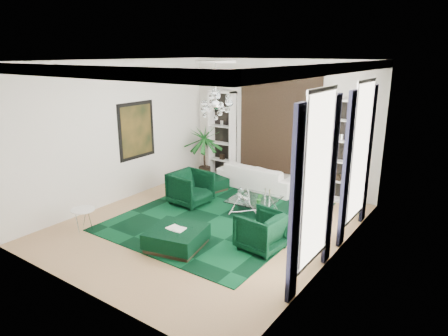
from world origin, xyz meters
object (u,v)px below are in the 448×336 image
Objects in this scene: sofa at (259,176)px; armchair_right at (262,231)px; side_table at (84,220)px; palm at (204,146)px; ottoman_front at (177,238)px; coffee_table at (254,206)px; ottoman_side at (209,184)px; armchair_left at (191,188)px.

armchair_right is at bearing 124.15° from sofa.
palm is (-0.21, 4.82, 0.81)m from side_table.
armchair_right is 1.67× the size of side_table.
ottoman_front is 5.01m from palm.
ottoman_front is 2.02× the size of side_table.
coffee_table is at bearing 81.88° from ottoman_front.
ottoman_side is (-3.11, 2.33, -0.22)m from armchair_right.
ottoman_side is at bearing 14.90° from armchair_left.
palm is (-2.89, 1.70, 0.87)m from coffee_table.
side_table is (-3.79, -1.57, -0.15)m from armchair_right.
armchair_left is at bearing -106.06° from armchair_right.
armchair_left reaches higher than coffee_table.
armchair_left is 1.10× the size of armchair_right.
sofa is 2.32× the size of ottoman_front.
coffee_table is 1.34× the size of ottoman_side.
palm is (-0.89, 0.93, 0.88)m from ottoman_side.
side_table is at bearing -165.96° from ottoman_front.
ottoman_side is 0.40× the size of palm.
coffee_table is 3.46m from palm.
side_table reaches higher than ottoman_side.
sofa is 2.35m from armchair_left.
armchair_right is 0.42× the size of palm.
armchair_right is (2.00, -3.33, 0.04)m from sofa.
armchair_left is at bearing -61.47° from palm.
armchair_right reaches higher than ottoman_side.
ottoman_side is (-2.00, 0.77, -0.01)m from coffee_table.
armchair_left is at bearing 71.87° from sofa.
palm is at bearing 120.73° from ottoman_front.
armchair_right is 1.79m from ottoman_front.
side_table is (-2.31, -0.58, 0.04)m from ottoman_front.
ottoman_side is at bearing -120.99° from armchair_right.
coffee_table is 1.05× the size of ottoman_front.
side_table is at bearing -87.48° from palm.
ottoman_side is 3.95m from side_table.
sofa is 5.22m from side_table.
armchair_left reaches higher than ottoman_side.
coffee_table is 2.13× the size of side_table.
palm reaches higher than ottoman_side.
ottoman_side is at bearing 45.39° from sofa.
ottoman_front is at bearing -98.12° from coffee_table.
sofa reaches higher than ottoman_side.
palm is at bearing 149.56° from coffee_table.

